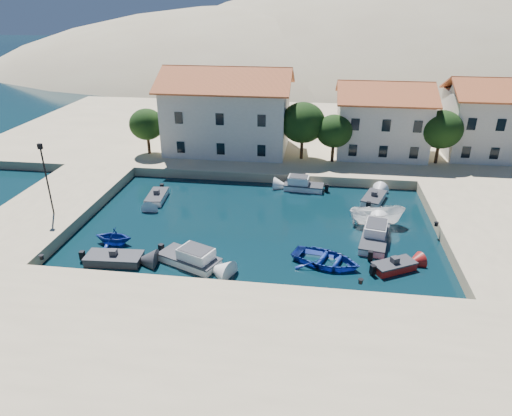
% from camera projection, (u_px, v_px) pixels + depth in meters
% --- Properties ---
extents(ground, '(400.00, 400.00, 0.00)m').
position_uv_depth(ground, '(238.00, 293.00, 30.43)').
color(ground, black).
rests_on(ground, ground).
extents(quay_south, '(52.00, 12.00, 1.00)m').
position_uv_depth(quay_south, '(219.00, 351.00, 24.83)').
color(quay_south, tan).
rests_on(quay_south, ground).
extents(quay_east, '(11.00, 20.00, 1.00)m').
position_uv_depth(quay_east, '(510.00, 236.00, 36.67)').
color(quay_east, tan).
rests_on(quay_east, ground).
extents(quay_west, '(8.00, 20.00, 1.00)m').
position_uv_depth(quay_west, '(51.00, 208.00, 41.52)').
color(quay_west, tan).
rests_on(quay_west, ground).
extents(quay_north, '(80.00, 36.00, 1.00)m').
position_uv_depth(quay_north, '(298.00, 133.00, 64.08)').
color(quay_north, tan).
rests_on(quay_north, ground).
extents(hills, '(254.00, 176.00, 99.00)m').
position_uv_depth(hills, '(366.00, 135.00, 148.76)').
color(hills, tan).
rests_on(hills, ground).
extents(building_left, '(14.70, 9.45, 9.70)m').
position_uv_depth(building_left, '(228.00, 109.00, 53.78)').
color(building_left, beige).
rests_on(building_left, quay_north).
extents(building_mid, '(10.50, 8.40, 8.30)m').
position_uv_depth(building_mid, '(382.00, 118.00, 52.77)').
color(building_mid, beige).
rests_on(building_mid, quay_north).
extents(building_right, '(9.45, 8.40, 8.80)m').
position_uv_depth(building_right, '(489.00, 117.00, 52.09)').
color(building_right, beige).
rests_on(building_right, quay_north).
extents(trees, '(37.30, 5.30, 6.45)m').
position_uv_depth(trees, '(316.00, 126.00, 50.67)').
color(trees, '#382314').
rests_on(trees, quay_north).
extents(lamppost, '(0.35, 0.25, 6.22)m').
position_uv_depth(lamppost, '(45.00, 172.00, 37.74)').
color(lamppost, black).
rests_on(lamppost, quay_west).
extents(bollards, '(29.36, 9.56, 0.30)m').
position_uv_depth(bollards, '(285.00, 252.00, 33.07)').
color(bollards, black).
rests_on(bollards, ground).
extents(motorboat_grey_sw, '(4.24, 2.07, 1.25)m').
position_uv_depth(motorboat_grey_sw, '(114.00, 259.00, 33.89)').
color(motorboat_grey_sw, '#34353A').
rests_on(motorboat_grey_sw, ground).
extents(cabin_cruiser_south, '(5.09, 3.69, 1.60)m').
position_uv_depth(cabin_cruiser_south, '(189.00, 258.00, 33.66)').
color(cabin_cruiser_south, white).
rests_on(cabin_cruiser_south, ground).
extents(rowboat_south, '(6.02, 5.12, 1.06)m').
position_uv_depth(rowboat_south, '(326.00, 264.00, 33.81)').
color(rowboat_south, '#1B3496').
rests_on(rowboat_south, ground).
extents(motorboat_red_se, '(3.41, 2.76, 1.25)m').
position_uv_depth(motorboat_red_se, '(394.00, 266.00, 32.93)').
color(motorboat_red_se, maroon).
rests_on(motorboat_red_se, ground).
extents(cabin_cruiser_east, '(2.91, 5.20, 1.60)m').
position_uv_depth(cabin_cruiser_east, '(375.00, 238.00, 36.47)').
color(cabin_cruiser_east, white).
rests_on(cabin_cruiser_east, ground).
extents(boat_east, '(4.84, 2.23, 1.81)m').
position_uv_depth(boat_east, '(376.00, 224.00, 39.62)').
color(boat_east, white).
rests_on(boat_east, ground).
extents(motorboat_white_ne, '(2.79, 3.97, 1.25)m').
position_uv_depth(motorboat_white_ne, '(374.00, 199.00, 43.88)').
color(motorboat_white_ne, white).
rests_on(motorboat_white_ne, ground).
extents(rowboat_west, '(3.07, 2.67, 1.57)m').
position_uv_depth(rowboat_west, '(114.00, 243.00, 36.59)').
color(rowboat_west, '#1B3496').
rests_on(rowboat_west, ground).
extents(motorboat_white_west, '(1.91, 3.74, 1.25)m').
position_uv_depth(motorboat_white_west, '(157.00, 197.00, 44.25)').
color(motorboat_white_west, white).
rests_on(motorboat_white_west, ground).
extents(cabin_cruiser_north, '(4.11, 2.02, 1.60)m').
position_uv_depth(cabin_cruiser_north, '(304.00, 185.00, 46.46)').
color(cabin_cruiser_north, white).
rests_on(cabin_cruiser_north, ground).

